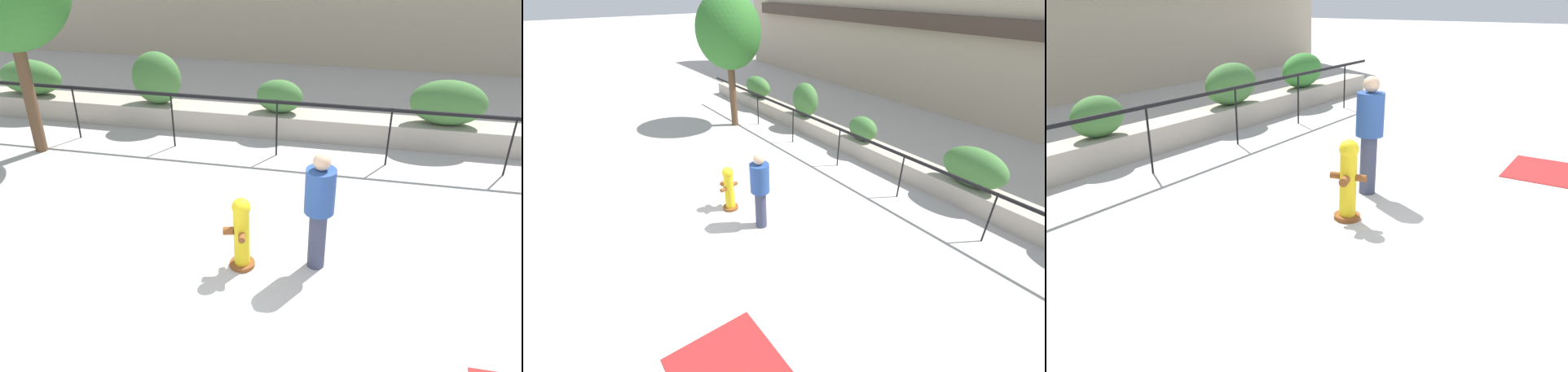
# 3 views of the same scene
# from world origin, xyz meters

# --- Properties ---
(ground_plane) EXTENTS (120.00, 120.00, 0.00)m
(ground_plane) POSITION_xyz_m (0.00, 0.00, 0.00)
(ground_plane) COLOR #BCB7B2
(building_facade) EXTENTS (30.00, 1.36, 8.00)m
(building_facade) POSITION_xyz_m (0.00, 11.98, 3.99)
(building_facade) COLOR tan
(building_facade) RESTS_ON ground
(planter_wall_low) EXTENTS (18.00, 0.70, 0.50)m
(planter_wall_low) POSITION_xyz_m (0.00, 6.00, 0.25)
(planter_wall_low) COLOR #ADA393
(planter_wall_low) RESTS_ON ground
(fence_railing_segment) EXTENTS (15.00, 0.05, 1.15)m
(fence_railing_segment) POSITION_xyz_m (-0.00, 4.90, 1.02)
(fence_railing_segment) COLOR black
(fence_railing_segment) RESTS_ON ground
(hedge_bush_0) EXTENTS (1.54, 0.67, 0.80)m
(hedge_bush_0) POSITION_xyz_m (-6.00, 6.00, 0.90)
(hedge_bush_0) COLOR #427538
(hedge_bush_0) RESTS_ON planter_wall_low
(hedge_bush_1) EXTENTS (1.11, 0.70, 1.16)m
(hedge_bush_1) POSITION_xyz_m (-2.88, 6.00, 1.08)
(hedge_bush_1) COLOR #427538
(hedge_bush_1) RESTS_ON planter_wall_low
(hedge_bush_2) EXTENTS (0.99, 0.57, 0.70)m
(hedge_bush_2) POSITION_xyz_m (-0.14, 6.00, 0.85)
(hedge_bush_2) COLOR #427538
(hedge_bush_2) RESTS_ON planter_wall_low
(hedge_bush_3) EXTENTS (1.50, 0.70, 0.91)m
(hedge_bush_3) POSITION_xyz_m (3.27, 6.00, 0.96)
(hedge_bush_3) COLOR #427538
(hedge_bush_3) RESTS_ON planter_wall_low
(fire_hydrant) EXTENTS (0.47, 0.48, 1.08)m
(fire_hydrant) POSITION_xyz_m (0.16, 1.30, 0.55)
(fire_hydrant) COLOR brown
(fire_hydrant) RESTS_ON ground
(street_tree) EXTENTS (2.34, 2.11, 4.49)m
(street_tree) POSITION_xyz_m (-4.75, 4.16, 3.23)
(street_tree) COLOR brown
(street_tree) RESTS_ON ground
(pedestrian) EXTENTS (0.55, 0.55, 1.73)m
(pedestrian) POSITION_xyz_m (1.16, 1.52, 0.99)
(pedestrian) COLOR #383D56
(pedestrian) RESTS_ON ground
(tactile_warning_pad) EXTENTS (1.41, 1.41, 0.01)m
(tactile_warning_pad) POSITION_xyz_m (3.70, -0.65, 0.01)
(tactile_warning_pad) COLOR #B22323
(tactile_warning_pad) RESTS_ON ground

